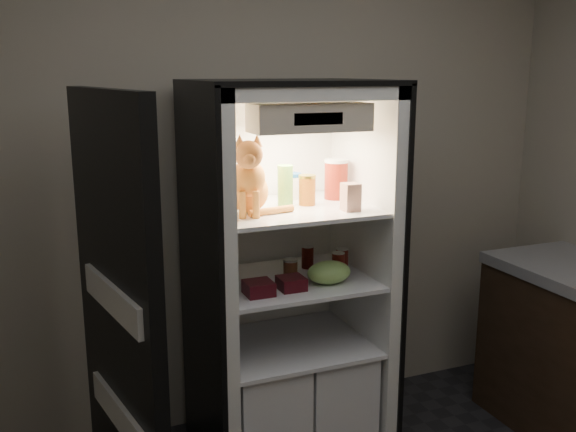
# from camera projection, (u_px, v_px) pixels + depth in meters

# --- Properties ---
(room_shell) EXTENTS (3.60, 3.60, 3.60)m
(room_shell) POSITION_uv_depth(u_px,v_px,m) (478.00, 182.00, 1.74)
(room_shell) COLOR white
(room_shell) RESTS_ON floor
(refrigerator) EXTENTS (0.90, 0.72, 1.88)m
(refrigerator) POSITION_uv_depth(u_px,v_px,m) (286.00, 303.00, 3.17)
(refrigerator) COLOR white
(refrigerator) RESTS_ON floor
(fridge_door) EXTENTS (0.22, 0.87, 1.85)m
(fridge_door) POSITION_uv_depth(u_px,v_px,m) (119.00, 325.00, 2.58)
(fridge_door) COLOR black
(fridge_door) RESTS_ON floor
(tabby_cat) EXTENTS (0.31, 0.36, 0.37)m
(tabby_cat) POSITION_uv_depth(u_px,v_px,m) (248.00, 183.00, 2.84)
(tabby_cat) COLOR orange
(tabby_cat) RESTS_ON refrigerator
(parmesan_shaker) EXTENTS (0.07, 0.07, 0.19)m
(parmesan_shaker) POSITION_uv_depth(u_px,v_px,m) (285.00, 186.00, 3.00)
(parmesan_shaker) COLOR green
(parmesan_shaker) RESTS_ON refrigerator
(mayo_tub) EXTENTS (0.09, 0.09, 0.13)m
(mayo_tub) POSITION_uv_depth(u_px,v_px,m) (292.00, 186.00, 3.18)
(mayo_tub) COLOR white
(mayo_tub) RESTS_ON refrigerator
(salsa_jar) EXTENTS (0.08, 0.08, 0.14)m
(salsa_jar) POSITION_uv_depth(u_px,v_px,m) (307.00, 190.00, 3.03)
(salsa_jar) COLOR maroon
(salsa_jar) RESTS_ON refrigerator
(pepper_jar) EXTENTS (0.12, 0.12, 0.20)m
(pepper_jar) POSITION_uv_depth(u_px,v_px,m) (336.00, 179.00, 3.17)
(pepper_jar) COLOR #A22615
(pepper_jar) RESTS_ON refrigerator
(cream_carton) EXTENTS (0.07, 0.07, 0.13)m
(cream_carton) POSITION_uv_depth(u_px,v_px,m) (351.00, 197.00, 2.91)
(cream_carton) COLOR silver
(cream_carton) RESTS_ON refrigerator
(soda_can_a) EXTENTS (0.06, 0.06, 0.11)m
(soda_can_a) POSITION_uv_depth(u_px,v_px,m) (308.00, 257.00, 3.23)
(soda_can_a) COLOR black
(soda_can_a) RESTS_ON refrigerator
(soda_can_b) EXTENTS (0.06, 0.06, 0.12)m
(soda_can_b) POSITION_uv_depth(u_px,v_px,m) (342.00, 260.00, 3.18)
(soda_can_b) COLOR black
(soda_can_b) RESTS_ON refrigerator
(soda_can_c) EXTENTS (0.06, 0.06, 0.12)m
(soda_can_c) POSITION_uv_depth(u_px,v_px,m) (338.00, 264.00, 3.11)
(soda_can_c) COLOR black
(soda_can_c) RESTS_ON refrigerator
(condiment_jar) EXTENTS (0.07, 0.07, 0.10)m
(condiment_jar) POSITION_uv_depth(u_px,v_px,m) (290.00, 269.00, 3.07)
(condiment_jar) COLOR brown
(condiment_jar) RESTS_ON refrigerator
(grape_bag) EXTENTS (0.21, 0.15, 0.11)m
(grape_bag) POSITION_uv_depth(u_px,v_px,m) (329.00, 272.00, 3.00)
(grape_bag) COLOR #7EAB50
(grape_bag) RESTS_ON refrigerator
(berry_box_left) EXTENTS (0.12, 0.12, 0.06)m
(berry_box_left) POSITION_uv_depth(u_px,v_px,m) (259.00, 288.00, 2.85)
(berry_box_left) COLOR #480C11
(berry_box_left) RESTS_ON refrigerator
(berry_box_right) EXTENTS (0.12, 0.12, 0.06)m
(berry_box_right) POSITION_uv_depth(u_px,v_px,m) (291.00, 283.00, 2.92)
(berry_box_right) COLOR #480C11
(berry_box_right) RESTS_ON refrigerator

